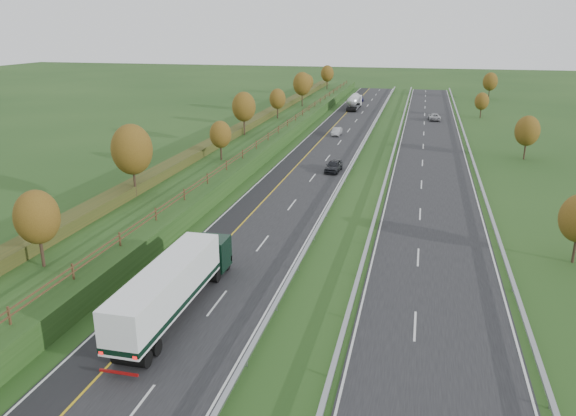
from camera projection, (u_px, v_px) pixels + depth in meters
name	position (u px, v px, depth m)	size (l,w,h in m)	color
ground	(370.00, 167.00, 79.72)	(400.00, 400.00, 0.00)	#1F4017
near_carriageway	(321.00, 156.00, 86.11)	(10.50, 200.00, 0.04)	black
far_carriageway	(431.00, 162.00, 82.46)	(10.50, 200.00, 0.04)	black
hard_shoulder	(297.00, 155.00, 86.93)	(3.00, 200.00, 0.04)	black
lane_markings	(362.00, 158.00, 84.57)	(26.75, 200.00, 0.01)	silver
embankment_left	(240.00, 146.00, 88.67)	(12.00, 200.00, 2.00)	#1F4017
hedge_left	(228.00, 136.00, 88.63)	(2.20, 180.00, 1.10)	#323C18
fence_left	(267.00, 137.00, 86.76)	(0.12, 189.06, 1.20)	#422B19
median_barrier_near	(358.00, 154.00, 84.66)	(0.32, 200.00, 0.71)	#919499
median_barrier_far	(392.00, 156.00, 83.54)	(0.32, 200.00, 0.71)	#919499
outer_barrier_far	(473.00, 160.00, 80.99)	(0.32, 200.00, 0.71)	#919499
trees_left	(234.00, 115.00, 83.81)	(6.64, 164.30, 7.66)	#2D2116
trees_far	(505.00, 109.00, 105.22)	(8.45, 118.60, 7.12)	#2D2116
box_lorry	(174.00, 285.00, 38.19)	(2.58, 16.28, 4.06)	black
road_tanker	(354.00, 101.00, 134.00)	(2.40, 11.22, 3.46)	silver
car_dark_near	(334.00, 166.00, 76.77)	(1.85, 4.61, 1.57)	black
car_silver_mid	(337.00, 132.00, 102.17)	(1.44, 4.12, 1.36)	#98999C
car_small_far	(360.00, 99.00, 148.42)	(1.81, 4.45, 1.29)	#1A1646
car_oncoming	(434.00, 117.00, 118.50)	(2.39, 5.17, 1.44)	#B6B6BB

